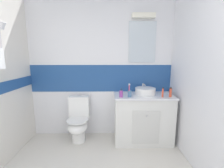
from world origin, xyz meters
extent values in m
cube|color=white|center=(0.00, 2.45, 0.42)|extent=(3.20, 0.10, 0.85)
cube|color=#234C8C|center=(0.00, 2.45, 1.10)|extent=(3.20, 0.10, 0.50)
cube|color=white|center=(0.00, 2.45, 1.93)|extent=(3.20, 0.10, 1.15)
cube|color=silver|center=(0.74, 2.39, 1.76)|extent=(0.48, 0.02, 0.71)
cube|color=white|center=(0.74, 2.35, 2.19)|extent=(0.40, 0.10, 0.08)
cylinder|color=silver|center=(-1.27, 1.67, 1.68)|extent=(0.02, 0.02, 0.42)
cylinder|color=silver|center=(-1.23, 1.67, 1.90)|extent=(0.10, 0.07, 0.11)
cube|color=white|center=(1.35, 1.20, 1.25)|extent=(0.10, 3.48, 2.50)
cube|color=silver|center=(0.74, 2.14, 0.41)|extent=(0.98, 0.52, 0.82)
cube|color=white|center=(0.74, 2.13, 0.83)|extent=(1.00, 0.54, 0.03)
cube|color=silver|center=(0.74, 1.88, 0.37)|extent=(0.44, 0.01, 0.57)
cylinder|color=silver|center=(0.74, 1.86, 0.57)|extent=(0.02, 0.02, 0.03)
cylinder|color=white|center=(0.78, 2.16, 0.91)|extent=(0.35, 0.35, 0.12)
cylinder|color=#B3B3B8|center=(0.78, 2.16, 0.96)|extent=(0.29, 0.29, 0.01)
cylinder|color=silver|center=(0.78, 2.36, 0.93)|extent=(0.03, 0.03, 0.16)
cylinder|color=silver|center=(0.78, 2.26, 1.01)|extent=(0.02, 0.16, 0.02)
cylinder|color=white|center=(-0.40, 2.12, 0.09)|extent=(0.24, 0.24, 0.18)
ellipsoid|color=white|center=(-0.40, 2.08, 0.29)|extent=(0.34, 0.42, 0.22)
cylinder|color=white|center=(-0.40, 2.08, 0.41)|extent=(0.37, 0.37, 0.02)
cube|color=white|center=(-0.40, 2.29, 0.59)|extent=(0.36, 0.17, 0.39)
cylinder|color=silver|center=(-0.40, 2.29, 0.80)|extent=(0.04, 0.04, 0.02)
cylinder|color=#4C7299|center=(0.49, 1.99, 0.90)|extent=(0.07, 0.07, 0.10)
cylinder|color=#D872BF|center=(0.48, 2.00, 0.97)|extent=(0.02, 0.03, 0.17)
cube|color=white|center=(0.48, 2.00, 1.05)|extent=(0.01, 0.02, 0.03)
cylinder|color=#D83F4C|center=(0.47, 1.99, 0.97)|extent=(0.01, 0.04, 0.17)
cube|color=white|center=(0.47, 1.99, 1.06)|extent=(0.01, 0.02, 0.03)
cylinder|color=#993F99|center=(0.35, 1.99, 0.90)|extent=(0.06, 0.06, 0.10)
cylinder|color=#262626|center=(0.35, 1.99, 0.97)|extent=(0.01, 0.01, 0.04)
cylinder|color=#262626|center=(0.35, 1.98, 0.99)|extent=(0.01, 0.02, 0.01)
cylinder|color=#D84C33|center=(1.15, 1.98, 0.92)|extent=(0.04, 0.04, 0.14)
cylinder|color=black|center=(1.15, 1.98, 1.00)|extent=(0.03, 0.03, 0.02)
cylinder|color=#D84C33|center=(1.02, 1.97, 0.92)|extent=(0.03, 0.03, 0.14)
cylinder|color=black|center=(1.02, 1.97, 1.00)|extent=(0.02, 0.02, 0.02)
camera|label=1|loc=(0.16, -0.40, 1.49)|focal=24.26mm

